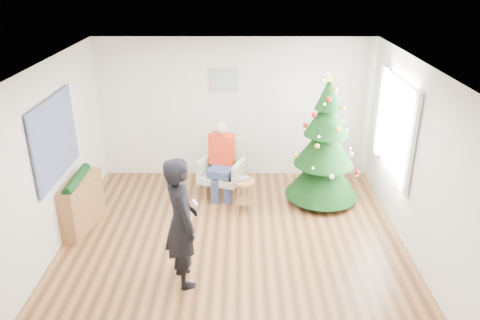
{
  "coord_description": "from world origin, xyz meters",
  "views": [
    {
      "loc": [
        0.13,
        -5.74,
        3.84
      ],
      "look_at": [
        0.1,
        0.6,
        1.1
      ],
      "focal_mm": 35.0,
      "sensor_mm": 36.0,
      "label": 1
    }
  ],
  "objects_px": {
    "standing_man": "(181,222)",
    "console": "(81,204)",
    "armchair": "(223,174)",
    "christmas_tree": "(325,146)",
    "stool": "(244,195)"
  },
  "relations": [
    {
      "from": "christmas_tree",
      "to": "stool",
      "type": "xyz_separation_m",
      "value": [
        -1.33,
        -0.35,
        -0.73
      ]
    },
    {
      "from": "christmas_tree",
      "to": "armchair",
      "type": "bearing_deg",
      "value": 171.06
    },
    {
      "from": "armchair",
      "to": "standing_man",
      "type": "xyz_separation_m",
      "value": [
        -0.42,
        -2.45,
        0.5
      ]
    },
    {
      "from": "christmas_tree",
      "to": "standing_man",
      "type": "relative_size",
      "value": 1.29
    },
    {
      "from": "christmas_tree",
      "to": "console",
      "type": "xyz_separation_m",
      "value": [
        -3.82,
        -0.89,
        -0.6
      ]
    },
    {
      "from": "christmas_tree",
      "to": "armchair",
      "type": "height_order",
      "value": "christmas_tree"
    },
    {
      "from": "christmas_tree",
      "to": "stool",
      "type": "distance_m",
      "value": 1.56
    },
    {
      "from": "christmas_tree",
      "to": "standing_man",
      "type": "distance_m",
      "value": 3.04
    },
    {
      "from": "christmas_tree",
      "to": "standing_man",
      "type": "bearing_deg",
      "value": -133.9
    },
    {
      "from": "standing_man",
      "to": "armchair",
      "type": "bearing_deg",
      "value": -33.05
    },
    {
      "from": "christmas_tree",
      "to": "armchair",
      "type": "relative_size",
      "value": 2.25
    },
    {
      "from": "stool",
      "to": "armchair",
      "type": "bearing_deg",
      "value": 120.08
    },
    {
      "from": "standing_man",
      "to": "console",
      "type": "distance_m",
      "value": 2.2
    },
    {
      "from": "christmas_tree",
      "to": "standing_man",
      "type": "xyz_separation_m",
      "value": [
        -2.1,
        -2.19,
        -0.14
      ]
    },
    {
      "from": "armchair",
      "to": "console",
      "type": "height_order",
      "value": "armchair"
    }
  ]
}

